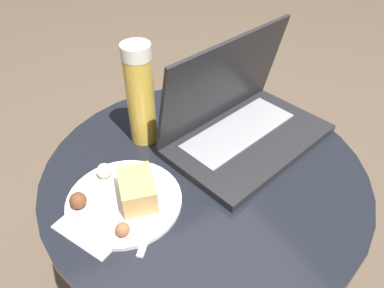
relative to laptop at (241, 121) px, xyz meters
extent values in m
cylinder|color=#515156|center=(-0.12, -0.05, -0.30)|extent=(0.09, 0.09, 0.47)
cylinder|color=black|center=(-0.12, -0.05, -0.06)|extent=(0.66, 0.66, 0.02)
cube|color=white|center=(-0.33, -0.06, -0.05)|extent=(0.21, 0.19, 0.00)
cube|color=#232326|center=(0.01, -0.03, -0.04)|extent=(0.39, 0.29, 0.02)
cube|color=gray|center=(0.00, 0.00, -0.03)|extent=(0.29, 0.16, 0.00)
cube|color=#232326|center=(-0.01, 0.05, 0.08)|extent=(0.35, 0.13, 0.21)
cube|color=silver|center=(-0.01, 0.05, 0.07)|extent=(0.32, 0.11, 0.19)
cylinder|color=gold|center=(-0.19, 0.11, 0.05)|extent=(0.06, 0.06, 0.20)
cylinder|color=white|center=(-0.19, 0.11, 0.16)|extent=(0.06, 0.06, 0.03)
cylinder|color=white|center=(-0.30, -0.05, -0.04)|extent=(0.21, 0.21, 0.01)
cube|color=tan|center=(-0.28, -0.06, -0.01)|extent=(0.08, 0.10, 0.05)
sphere|color=beige|center=(-0.27, 0.01, -0.03)|extent=(0.02, 0.02, 0.02)
sphere|color=brown|center=(-0.37, -0.03, -0.02)|extent=(0.03, 0.03, 0.03)
sphere|color=beige|center=(-0.31, 0.02, -0.02)|extent=(0.03, 0.03, 0.03)
sphere|color=#9E5B38|center=(-0.33, -0.12, -0.03)|extent=(0.03, 0.03, 0.03)
cube|color=silver|center=(-0.28, -0.13, -0.05)|extent=(0.09, 0.10, 0.00)
cube|color=silver|center=(-0.22, -0.06, -0.05)|extent=(0.05, 0.06, 0.00)
camera|label=1|loc=(-0.42, -0.52, 0.48)|focal=35.00mm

